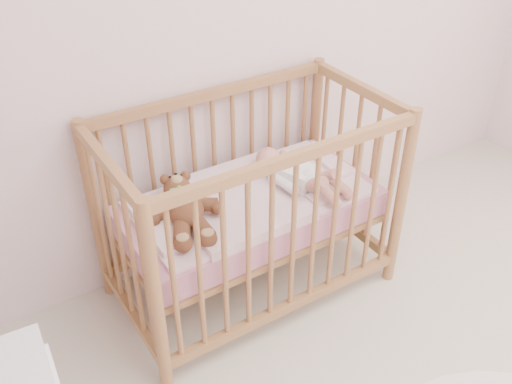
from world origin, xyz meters
TOP-DOWN VIEW (x-y plane):
  - crib at (-0.35, 1.60)m, footprint 1.36×0.76m
  - mattress at (-0.35, 1.60)m, footprint 1.22×0.62m
  - blanket at (-0.35, 1.60)m, footprint 1.10×0.58m
  - baby at (-0.11, 1.58)m, footprint 0.43×0.63m
  - teddy_bear at (-0.70, 1.58)m, footprint 0.48×0.59m

SIDE VIEW (x-z plane):
  - mattress at x=-0.35m, z-range 0.42..0.55m
  - crib at x=-0.35m, z-range 0.00..1.00m
  - blanket at x=-0.35m, z-range 0.53..0.59m
  - baby at x=-0.11m, z-range 0.57..0.70m
  - teddy_bear at x=-0.70m, z-range 0.57..0.72m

